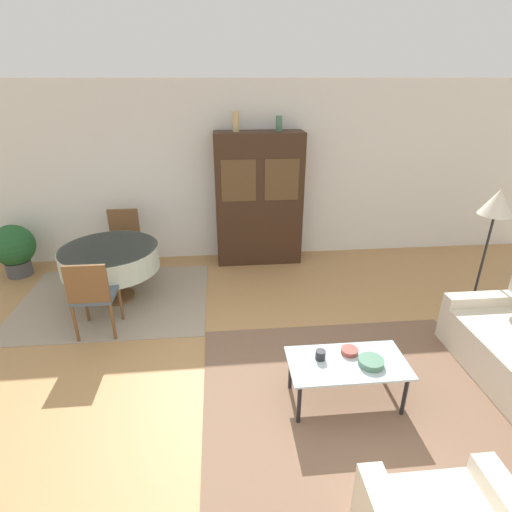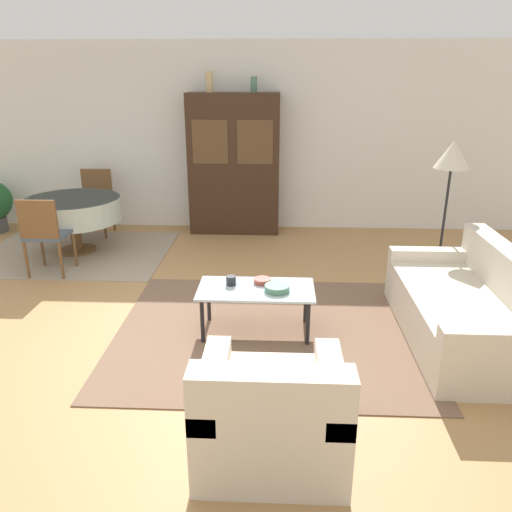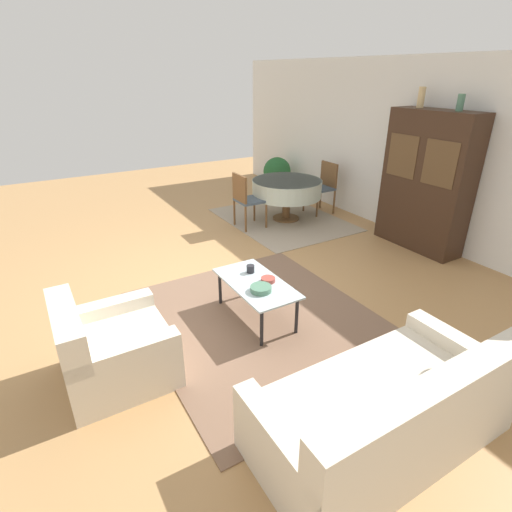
{
  "view_description": "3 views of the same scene",
  "coord_description": "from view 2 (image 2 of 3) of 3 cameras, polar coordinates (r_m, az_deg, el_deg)",
  "views": [
    {
      "loc": [
        -0.17,
        -2.5,
        2.72
      ],
      "look_at": [
        0.2,
        1.4,
        0.95
      ],
      "focal_mm": 28.0,
      "sensor_mm": 36.0,
      "label": 1
    },
    {
      "loc": [
        1.08,
        -3.87,
        2.24
      ],
      "look_at": [
        0.89,
        0.2,
        0.75
      ],
      "focal_mm": 35.0,
      "sensor_mm": 36.0,
      "label": 2
    },
    {
      "loc": [
        4.09,
        -1.69,
        2.48
      ],
      "look_at": [
        0.89,
        0.2,
        0.75
      ],
      "focal_mm": 28.0,
      "sensor_mm": 36.0,
      "label": 3
    }
  ],
  "objects": [
    {
      "name": "armchair",
      "position": [
        3.19,
        1.77,
        -17.62
      ],
      "size": [
        0.89,
        0.88,
        0.79
      ],
      "color": "beige",
      "rests_on": "ground_plane"
    },
    {
      "name": "dining_chair_near",
      "position": [
        6.22,
        -23.02,
        2.61
      ],
      "size": [
        0.44,
        0.44,
        0.93
      ],
      "color": "brown",
      "rests_on": "dining_rug"
    },
    {
      "name": "vase_short",
      "position": [
        7.24,
        -0.25,
        19.02
      ],
      "size": [
        0.09,
        0.09,
        0.21
      ],
      "color": "#4C7A60",
      "rests_on": "display_cabinet"
    },
    {
      "name": "dining_chair_far",
      "position": [
        7.71,
        -17.89,
        6.38
      ],
      "size": [
        0.44,
        0.44,
        0.93
      ],
      "rotation": [
        0.0,
        0.0,
        3.14
      ],
      "color": "brown",
      "rests_on": "dining_rug"
    },
    {
      "name": "vase_tall",
      "position": [
        7.3,
        -5.35,
        19.21
      ],
      "size": [
        0.1,
        0.1,
        0.28
      ],
      "color": "tan",
      "rests_on": "display_cabinet"
    },
    {
      "name": "wall_back",
      "position": [
        7.63,
        -5.65,
        13.29
      ],
      "size": [
        10.0,
        0.06,
        2.7
      ],
      "color": "white",
      "rests_on": "ground_plane"
    },
    {
      "name": "coffee_table",
      "position": [
        4.48,
        0.0,
        -4.23
      ],
      "size": [
        1.04,
        0.54,
        0.43
      ],
      "color": "black",
      "rests_on": "area_rug"
    },
    {
      "name": "display_cabinet",
      "position": [
        7.37,
        -2.51,
        10.39
      ],
      "size": [
        1.31,
        0.44,
        2.0
      ],
      "color": "#382316",
      "rests_on": "ground_plane"
    },
    {
      "name": "bowl_small",
      "position": [
        4.55,
        0.72,
        -2.86
      ],
      "size": [
        0.15,
        0.15,
        0.05
      ],
      "color": "#9E4238",
      "rests_on": "coffee_table"
    },
    {
      "name": "ground_plane",
      "position": [
        4.6,
        -11.42,
        -9.5
      ],
      "size": [
        14.0,
        14.0,
        0.0
      ],
      "primitive_type": "plane",
      "color": "tan"
    },
    {
      "name": "dining_rug",
      "position": [
        7.05,
        -19.97,
        0.34
      ],
      "size": [
        2.43,
        1.86,
        0.01
      ],
      "color": "gray",
      "rests_on": "ground_plane"
    },
    {
      "name": "bowl",
      "position": [
        4.39,
        2.41,
        -3.69
      ],
      "size": [
        0.22,
        0.22,
        0.06
      ],
      "color": "#4C7A60",
      "rests_on": "coffee_table"
    },
    {
      "name": "couch",
      "position": [
        4.78,
        23.09,
        -5.71
      ],
      "size": [
        0.94,
        1.88,
        0.82
      ],
      "rotation": [
        0.0,
        0.0,
        1.57
      ],
      "color": "beige",
      "rests_on": "ground_plane"
    },
    {
      "name": "floor_lamp",
      "position": [
        5.74,
        21.47,
        9.92
      ],
      "size": [
        0.36,
        0.36,
        1.59
      ],
      "color": "black",
      "rests_on": "ground_plane"
    },
    {
      "name": "dining_table",
      "position": [
        6.94,
        -20.22,
        4.99
      ],
      "size": [
        1.24,
        1.24,
        0.72
      ],
      "color": "brown",
      "rests_on": "dining_rug"
    },
    {
      "name": "cup",
      "position": [
        4.51,
        -2.87,
        -2.82
      ],
      "size": [
        0.09,
        0.09,
        0.09
      ],
      "color": "#232328",
      "rests_on": "coffee_table"
    },
    {
      "name": "area_rug",
      "position": [
        4.66,
        1.36,
        -8.59
      ],
      "size": [
        2.77,
        2.35,
        0.01
      ],
      "color": "brown",
      "rests_on": "ground_plane"
    }
  ]
}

